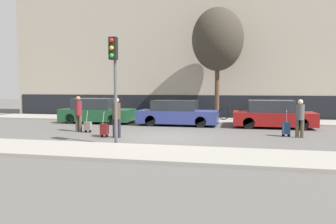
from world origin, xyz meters
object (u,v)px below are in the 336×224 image
at_px(parked_car_2, 273,115).
at_px(trolley_left, 88,126).
at_px(pedestrian_center, 117,115).
at_px(parked_car_0, 97,112).
at_px(trolley_center, 104,129).
at_px(bare_tree_near_crossing, 218,40).
at_px(trolley_right, 286,128).
at_px(parked_bicycle, 232,114).
at_px(parked_car_1, 177,114).
at_px(traffic_light, 114,69).
at_px(pedestrian_right, 300,116).
at_px(pedestrian_left, 78,112).

distance_m(parked_car_2, trolley_left, 9.54).
distance_m(trolley_left, pedestrian_center, 2.40).
relative_size(parked_car_0, parked_car_2, 1.04).
distance_m(trolley_center, bare_tree_near_crossing, 9.97).
xyz_separation_m(trolley_left, pedestrian_center, (1.94, -1.24, 0.66)).
xyz_separation_m(trolley_right, parked_bicycle, (-2.45, 5.76, 0.12)).
height_order(parked_car_1, trolley_left, parked_car_1).
xyz_separation_m(parked_car_0, bare_tree_near_crossing, (7.03, 2.38, 4.40)).
relative_size(parked_car_2, trolley_center, 3.70).
bearing_deg(traffic_light, trolley_left, 130.49).
relative_size(parked_car_1, bare_tree_near_crossing, 0.64).
height_order(pedestrian_center, trolley_center, pedestrian_center).
height_order(trolley_left, pedestrian_center, pedestrian_center).
xyz_separation_m(parked_car_1, parked_car_2, (5.16, 0.00, 0.02)).
height_order(parked_car_0, traffic_light, traffic_light).
bearing_deg(parked_car_2, trolley_left, -156.29).
relative_size(parked_car_0, trolley_center, 3.84).
bearing_deg(pedestrian_right, pedestrian_left, -159.81).
height_order(pedestrian_center, parked_bicycle, pedestrian_center).
relative_size(parked_car_2, parked_bicycle, 2.35).
distance_m(parked_car_0, trolley_center, 6.02).
distance_m(trolley_left, trolley_right, 9.03).
bearing_deg(pedestrian_right, parked_car_1, 168.81).
xyz_separation_m(trolley_right, bare_tree_near_crossing, (-3.40, 5.78, 4.71)).
bearing_deg(traffic_light, trolley_center, 124.19).
bearing_deg(trolley_left, parked_car_0, 109.36).
bearing_deg(pedestrian_left, parked_car_0, -64.41).
height_order(pedestrian_left, bare_tree_near_crossing, bare_tree_near_crossing).
distance_m(parked_car_0, pedestrian_right, 11.52).
relative_size(trolley_right, traffic_light, 0.30).
bearing_deg(trolley_left, parked_car_1, 47.07).
distance_m(trolley_left, traffic_light, 4.69).
relative_size(parked_car_1, parked_car_2, 1.07).
bearing_deg(trolley_center, trolley_right, 14.11).
relative_size(parked_car_2, bare_tree_near_crossing, 0.60).
distance_m(pedestrian_center, pedestrian_right, 7.78).
xyz_separation_m(parked_car_1, traffic_light, (-0.99, -6.86, 2.13)).
bearing_deg(parked_car_2, parked_car_0, 178.88).
bearing_deg(trolley_left, pedestrian_left, 167.03).
height_order(trolley_left, parked_bicycle, parked_bicycle).
relative_size(parked_car_2, pedestrian_center, 2.45).
bearing_deg(trolley_center, bare_tree_near_crossing, 61.28).
distance_m(trolley_left, bare_tree_near_crossing, 9.77).
relative_size(pedestrian_center, parked_bicycle, 0.96).
relative_size(traffic_light, bare_tree_near_crossing, 0.57).
height_order(parked_car_0, trolley_left, parked_car_0).
xyz_separation_m(trolley_left, traffic_light, (2.58, -3.02, 2.48)).
xyz_separation_m(parked_car_2, traffic_light, (-6.15, -6.86, 2.11)).
relative_size(pedestrian_left, parked_bicycle, 0.97).
height_order(trolley_left, trolley_right, trolley_right).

